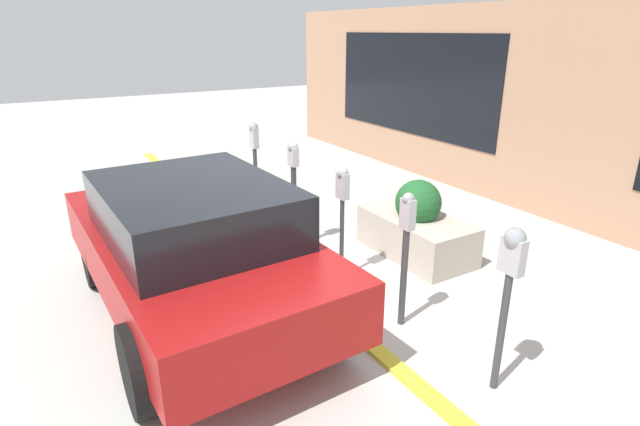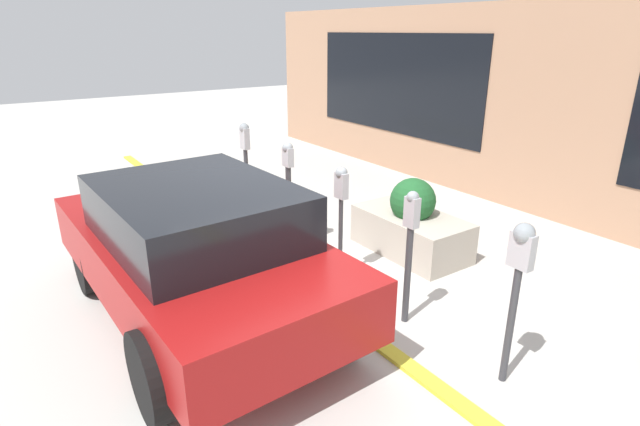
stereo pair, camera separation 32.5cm
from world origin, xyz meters
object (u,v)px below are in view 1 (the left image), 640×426
object	(u,v)px
planter_box	(416,228)
parking_meter_middle	(342,197)
parked_car_front	(193,245)
parking_meter_farthest	(255,154)
parking_meter_fourth	(294,181)
parking_meter_second	(406,242)
parking_meter_nearest	(510,274)

from	to	relation	value
planter_box	parking_meter_middle	bearing A→B (deg)	92.06
planter_box	parked_car_front	bearing A→B (deg)	89.00
parking_meter_farthest	parking_meter_fourth	bearing A→B (deg)	-179.06
parking_meter_second	parking_meter_fourth	size ratio (longest dim) A/B	0.95
parking_meter_middle	parking_meter_farthest	xyz separation A→B (m)	(2.32, 0.08, 0.06)
parking_meter_middle	planter_box	xyz separation A→B (m)	(0.04, -1.22, -0.65)
parking_meter_nearest	parking_meter_fourth	xyz separation A→B (m)	(3.46, 0.07, -0.11)
parking_meter_second	parking_meter_fourth	world-z (taller)	parking_meter_fourth
parking_meter_second	planter_box	distance (m)	1.85
parking_meter_nearest	parking_meter_second	world-z (taller)	parking_meter_nearest
parking_meter_middle	parked_car_front	xyz separation A→B (m)	(0.10, 1.77, -0.23)
parking_meter_nearest	parked_car_front	bearing A→B (deg)	35.77
parking_meter_fourth	parking_meter_nearest	bearing A→B (deg)	-178.89
parking_meter_second	parking_meter_fourth	xyz separation A→B (m)	(2.29, 0.02, 0.04)
parking_meter_second	parked_car_front	size ratio (longest dim) A/B	0.35
parking_meter_fourth	planter_box	size ratio (longest dim) A/B	0.95
parking_meter_nearest	parked_car_front	distance (m)	3.05
parking_meter_farthest	planter_box	bearing A→B (deg)	-150.14
planter_box	parking_meter_fourth	bearing A→B (deg)	50.67
parking_meter_farthest	planter_box	world-z (taller)	parking_meter_farthest
parking_meter_fourth	parked_car_front	distance (m)	1.99
parked_car_front	parking_meter_second	bearing A→B (deg)	-128.95
parking_meter_nearest	parking_meter_farthest	distance (m)	4.68
parking_meter_middle	planter_box	size ratio (longest dim) A/B	0.89
parking_meter_nearest	parking_meter_middle	distance (m)	2.37
parking_meter_nearest	parked_car_front	size ratio (longest dim) A/B	0.36
parking_meter_nearest	parking_meter_middle	bearing A→B (deg)	0.17
planter_box	parking_meter_farthest	bearing A→B (deg)	29.86
parking_meter_fourth	parked_car_front	world-z (taller)	parking_meter_fourth
parking_meter_middle	parking_meter_fourth	size ratio (longest dim) A/B	0.94
parking_meter_nearest	planter_box	size ratio (longest dim) A/B	0.93
parking_meter_nearest	planter_box	distance (m)	2.79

